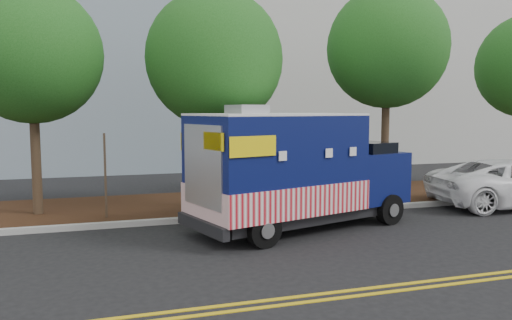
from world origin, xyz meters
name	(u,v)px	position (x,y,z in m)	size (l,w,h in m)	color
ground	(242,232)	(0.00, 0.00, 0.00)	(120.00, 120.00, 0.00)	black
curb	(229,217)	(0.00, 1.40, 0.07)	(120.00, 0.18, 0.15)	#9E9E99
mulch_strip	(212,204)	(0.00, 3.50, 0.07)	(120.00, 4.00, 0.15)	#321C0D
centerline_near	(316,295)	(0.00, -4.45, 0.01)	(120.00, 0.10, 0.01)	gold
centerline_far	(323,300)	(0.00, -4.70, 0.01)	(120.00, 0.10, 0.01)	gold
tree_a	(31,54)	(-5.00, 3.07, 4.49)	(3.75, 3.75, 6.38)	#38281C
tree_b	(214,59)	(-0.08, 2.65, 4.47)	(3.97, 3.97, 6.46)	#38281C
tree_c	(387,48)	(5.78, 2.93, 5.03)	(3.96, 3.96, 7.02)	#38281C
sign_post	(105,178)	(-3.20, 2.01, 1.20)	(0.06, 0.06, 2.40)	#473828
food_truck	(293,174)	(1.29, -0.14, 1.41)	(6.28, 3.72, 3.12)	black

